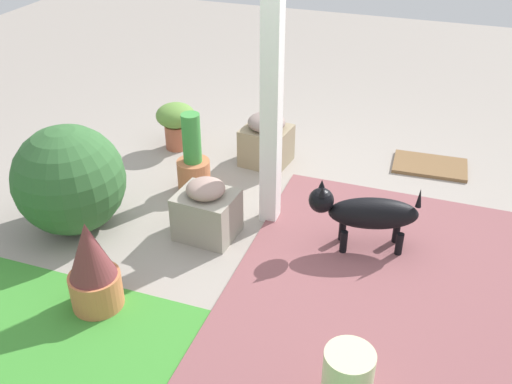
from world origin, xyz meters
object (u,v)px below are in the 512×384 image
at_px(dog, 365,212).
at_px(ceramic_urn, 347,381).
at_px(terracotta_pot_spiky, 92,268).
at_px(doormat, 430,166).
at_px(terracotta_pot_tall, 193,164).
at_px(stone_planter_nearest, 266,140).
at_px(porch_pillar, 272,67).
at_px(stone_planter_mid, 207,211).
at_px(round_shrub, 69,180).
at_px(terracotta_pot_broad, 176,121).

height_order(dog, ceramic_urn, dog).
height_order(terracotta_pot_spiky, doormat, terracotta_pot_spiky).
xyz_separation_m(terracotta_pot_tall, dog, (-1.40, 0.32, 0.06)).
bearing_deg(stone_planter_nearest, ceramic_urn, 117.35).
distance_m(porch_pillar, stone_planter_mid, 1.08).
height_order(porch_pillar, terracotta_pot_spiky, porch_pillar).
relative_size(round_shrub, terracotta_pot_tall, 1.19).
distance_m(round_shrub, ceramic_urn, 2.34).
height_order(terracotta_pot_spiky, terracotta_pot_broad, terracotta_pot_spiky).
distance_m(dog, doormat, 1.40).
relative_size(stone_planter_nearest, round_shrub, 0.58).
xyz_separation_m(terracotta_pot_tall, terracotta_pot_spiky, (-0.01, 1.41, 0.05)).
xyz_separation_m(porch_pillar, terracotta_pot_spiky, (0.68, 1.23, -0.88)).
relative_size(terracotta_pot_tall, terracotta_pot_broad, 1.55).
bearing_deg(round_shrub, terracotta_pot_spiky, 131.97).
height_order(porch_pillar, terracotta_pot_broad, porch_pillar).
bearing_deg(stone_planter_mid, terracotta_pot_broad, -55.24).
relative_size(terracotta_pot_spiky, ceramic_urn, 1.60).
height_order(stone_planter_nearest, terracotta_pot_broad, stone_planter_nearest).
height_order(ceramic_urn, doormat, ceramic_urn).
relative_size(porch_pillar, dog, 3.16).
relative_size(round_shrub, ceramic_urn, 2.10).
bearing_deg(doormat, round_shrub, 36.98).
bearing_deg(terracotta_pot_broad, terracotta_pot_spiky, 102.93).
distance_m(stone_planter_nearest, ceramic_urn, 2.55).
bearing_deg(terracotta_pot_spiky, stone_planter_nearest, -100.64).
bearing_deg(stone_planter_mid, stone_planter_nearest, -92.45).
xyz_separation_m(terracotta_pot_tall, terracotta_pot_broad, (0.45, -0.62, 0.03)).
bearing_deg(round_shrub, porch_pillar, -156.22).
xyz_separation_m(porch_pillar, doormat, (-1.05, -1.19, -1.14)).
bearing_deg(round_shrub, dog, -167.99).
xyz_separation_m(porch_pillar, dog, (-0.71, 0.14, -0.87)).
relative_size(porch_pillar, round_shrub, 2.99).
bearing_deg(doormat, porch_pillar, 48.61).
relative_size(porch_pillar, terracotta_pot_spiky, 3.91).
bearing_deg(ceramic_urn, terracotta_pot_broad, -48.34).
distance_m(ceramic_urn, doormat, 2.66).
bearing_deg(stone_planter_nearest, terracotta_pot_broad, -0.36).
bearing_deg(terracotta_pot_broad, terracotta_pot_tall, 126.08).
height_order(terracotta_pot_broad, doormat, terracotta_pot_broad).
bearing_deg(stone_planter_mid, dog, -169.05).
distance_m(porch_pillar, ceramic_urn, 1.96).
xyz_separation_m(round_shrub, ceramic_urn, (-2.15, 0.90, -0.20)).
bearing_deg(terracotta_pot_spiky, terracotta_pot_tall, -89.46).
height_order(terracotta_pot_broad, ceramic_urn, terracotta_pot_broad).
bearing_deg(doormat, stone_planter_nearest, 16.02).
xyz_separation_m(terracotta_pot_spiky, terracotta_pot_broad, (0.47, -2.04, -0.02)).
bearing_deg(ceramic_urn, dog, -82.92).
bearing_deg(stone_planter_nearest, dog, 136.91).
xyz_separation_m(terracotta_pot_spiky, dog, (-1.39, -1.09, 0.01)).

